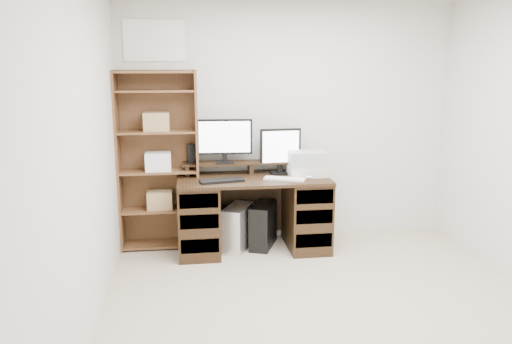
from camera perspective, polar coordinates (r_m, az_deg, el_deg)
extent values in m
cube|color=#BAA78E|center=(3.82, 9.59, -17.22)|extent=(3.50, 4.00, 0.02)
cube|color=silver|center=(5.31, 3.61, 5.68)|extent=(3.50, 0.02, 2.50)
cube|color=silver|center=(3.30, -20.16, 0.84)|extent=(0.02, 4.00, 2.50)
cube|color=white|center=(5.17, -11.56, 14.50)|extent=(0.60, 0.01, 0.40)
cube|color=black|center=(4.96, -0.32, -0.81)|extent=(1.50, 0.70, 0.03)
cube|color=black|center=(5.02, -6.57, -5.17)|extent=(0.40, 0.66, 0.72)
cube|color=black|center=(5.16, 5.78, -4.67)|extent=(0.40, 0.66, 0.72)
cube|color=black|center=(5.37, -0.78, -3.49)|extent=(1.48, 0.02, 0.65)
cube|color=black|center=(4.77, -6.42, -8.40)|extent=(0.36, 0.01, 0.14)
cube|color=black|center=(4.69, -6.49, -5.66)|extent=(0.36, 0.01, 0.14)
cube|color=black|center=(4.64, -6.55, -3.31)|extent=(0.36, 0.01, 0.14)
cube|color=black|center=(4.92, 6.62, -7.77)|extent=(0.36, 0.01, 0.14)
cube|color=black|center=(4.84, 6.70, -5.10)|extent=(0.36, 0.01, 0.14)
cube|color=black|center=(4.78, 6.75, -2.82)|extent=(0.36, 0.01, 0.14)
cube|color=black|center=(5.12, -7.87, 0.24)|extent=(0.04, 0.20, 0.10)
cube|color=black|center=(5.16, -0.64, 0.45)|extent=(0.04, 0.20, 0.10)
cube|color=black|center=(5.28, 6.38, 0.64)|extent=(0.04, 0.20, 0.10)
cube|color=black|center=(5.15, -0.64, 1.10)|extent=(1.40, 0.22, 0.02)
cube|color=black|center=(5.09, -3.57, 1.14)|extent=(0.19, 0.15, 0.02)
cube|color=black|center=(5.09, -3.58, 1.84)|extent=(0.05, 0.03, 0.10)
cube|color=black|center=(5.06, -3.61, 4.04)|extent=(0.56, 0.07, 0.36)
cube|color=white|center=(5.04, -3.61, 4.01)|extent=(0.52, 0.03, 0.32)
cube|color=black|center=(5.14, 2.83, -0.09)|extent=(0.21, 0.17, 0.02)
cube|color=black|center=(5.15, 2.77, 0.66)|extent=(0.06, 0.04, 0.11)
cube|color=black|center=(5.11, 2.80, 2.93)|extent=(0.42, 0.07, 0.37)
cube|color=white|center=(5.09, 2.86, 2.89)|extent=(0.38, 0.03, 0.32)
cube|color=black|center=(5.11, -7.43, 2.13)|extent=(0.09, 0.09, 0.19)
cube|color=black|center=(4.79, -3.93, -0.99)|extent=(0.44, 0.21, 0.02)
cube|color=white|center=(4.87, 3.30, -0.78)|extent=(0.41, 0.26, 0.02)
ellipsoid|color=white|center=(4.95, 6.04, -0.55)|extent=(0.09, 0.07, 0.03)
cube|color=beige|center=(5.06, 5.84, 0.10)|extent=(0.37, 0.28, 0.09)
cube|color=#A0A4AA|center=(5.03, 5.87, 1.47)|extent=(0.37, 0.28, 0.15)
cube|color=silver|center=(5.10, -2.11, -6.38)|extent=(0.37, 0.50, 0.45)
cube|color=black|center=(5.18, 0.82, -6.08)|extent=(0.35, 0.49, 0.45)
cube|color=#19FF33|center=(4.94, 0.21, -5.81)|extent=(0.01, 0.01, 0.01)
cube|color=brown|center=(5.13, -15.43, 1.06)|extent=(0.02, 0.30, 1.80)
cube|color=brown|center=(5.08, -6.74, 1.33)|extent=(0.02, 0.30, 1.80)
cube|color=brown|center=(5.23, -11.02, 1.49)|extent=(0.80, 0.01, 1.80)
cube|color=brown|center=(5.32, -10.71, -8.03)|extent=(0.75, 0.28, 0.02)
cube|color=brown|center=(5.21, -10.87, -4.21)|extent=(0.75, 0.28, 0.02)
cube|color=brown|center=(5.11, -11.06, 0.10)|extent=(0.75, 0.28, 0.02)
cube|color=brown|center=(5.04, -11.24, 4.54)|extent=(0.75, 0.28, 0.02)
cube|color=brown|center=(5.01, -11.44, 9.08)|extent=(0.75, 0.28, 0.02)
cube|color=brown|center=(5.00, -11.53, 11.14)|extent=(0.75, 0.28, 0.02)
cube|color=#A07F54|center=(5.18, -10.92, -3.15)|extent=(0.25, 0.20, 0.18)
cube|color=white|center=(5.09, -11.10, 1.20)|extent=(0.25, 0.20, 0.18)
cube|color=#A07F54|center=(5.03, -11.29, 5.67)|extent=(0.25, 0.20, 0.18)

